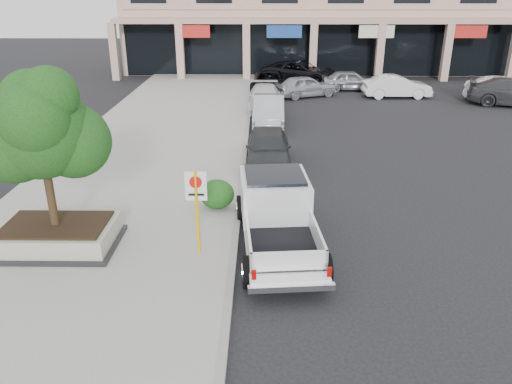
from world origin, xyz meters
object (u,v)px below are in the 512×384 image
lot_car_b (397,87)px  lot_car_f (503,90)px  curb_car_a (268,148)px  curb_car_c (265,98)px  planter (58,235)px  no_parking_sign (197,201)px  pickup_truck (278,218)px  curb_car_d (269,82)px  lot_car_a (305,86)px  curb_car_b (269,111)px  planter_tree (47,128)px  lot_car_d (300,72)px  lot_car_e (351,80)px

lot_car_b → lot_car_f: bearing=-102.7°
curb_car_a → curb_car_c: 9.91m
planter → no_parking_sign: no_parking_sign is taller
pickup_truck → curb_car_a: (-0.20, 6.79, -0.16)m
curb_car_a → curb_car_d: curb_car_a is taller
curb_car_a → curb_car_d: bearing=89.0°
curb_car_d → planter: bearing=-100.7°
curb_car_c → curb_car_d: size_ratio=0.94×
curb_car_d → lot_car_a: bearing=-29.0°
curb_car_b → lot_car_a: 7.47m
no_parking_sign → curb_car_d: 22.54m
planter_tree → pickup_truck: planter_tree is taller
curb_car_d → lot_car_f: 14.74m
pickup_truck → curb_car_a: bearing=86.9°
curb_car_a → curb_car_b: 6.44m
planter_tree → lot_car_b: 24.86m
curb_car_a → curb_car_d: 15.04m
lot_car_d → lot_car_e: size_ratio=1.44×
planter → planter_tree: planter_tree is taller
curb_car_a → lot_car_e: curb_car_a is taller
lot_car_a → lot_car_f: lot_car_f is taller
no_parking_sign → curb_car_c: no_parking_sign is taller
planter_tree → curb_car_b: planter_tree is taller
pickup_truck → lot_car_d: bearing=79.9°
curb_car_d → lot_car_b: size_ratio=1.16×
pickup_truck → curb_car_c: pickup_truck is taller
pickup_truck → curb_car_a: size_ratio=1.31×
lot_car_b → lot_car_d: 7.84m
curb_car_a → curb_car_b: (0.09, 6.44, -0.00)m
planter_tree → curb_car_b: bearing=66.8°
curb_car_a → curb_car_c: (-0.11, 9.91, -0.06)m
curb_car_d → pickup_truck: bearing=-85.6°
curb_car_b → curb_car_c: size_ratio=0.96×
curb_car_b → curb_car_c: curb_car_b is taller
pickup_truck → lot_car_e: pickup_truck is taller
curb_car_c → planter_tree: bearing=-107.9°
curb_car_c → lot_car_f: 14.97m
pickup_truck → curb_car_d: pickup_truck is taller
lot_car_a → lot_car_f: bearing=-120.3°
curb_car_d → lot_car_f: lot_car_f is taller
lot_car_b → curb_car_b: bearing=128.1°
lot_car_e → lot_car_f: 9.55m
pickup_truck → curb_car_b: size_ratio=1.27×
pickup_truck → lot_car_d: 25.47m
planter → lot_car_b: (14.21, 20.46, 0.23)m
lot_car_f → curb_car_c: bearing=124.1°
planter → planter_tree: bearing=49.0°
no_parking_sign → planter: bearing=175.5°
curb_car_c → lot_car_d: 9.06m
no_parking_sign → curb_car_a: bearing=75.5°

